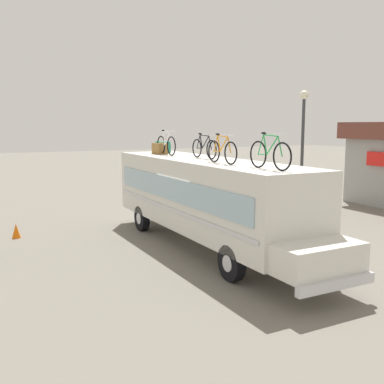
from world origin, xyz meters
name	(u,v)px	position (x,y,z in m)	size (l,w,h in m)	color
ground_plane	(204,246)	(0.00, 0.00, 0.00)	(120.00, 120.00, 0.00)	slate
bus	(206,195)	(0.17, 0.00, 1.81)	(11.37, 2.47, 3.03)	silver
luggage_bag_1	(163,147)	(-4.14, 0.31, 3.26)	(0.69, 0.41, 0.46)	#1E7F66
luggage_bag_2	(160,149)	(-3.20, -0.23, 3.25)	(0.72, 0.42, 0.44)	olive
rooftop_bicycle_1	(166,145)	(-2.54, -0.26, 3.43)	(1.69, 0.44, 0.97)	black
rooftop_bicycle_2	(204,148)	(-0.28, 0.16, 3.40)	(1.69, 0.44, 0.88)	black
rooftop_bicycle_3	(222,151)	(1.82, -0.39, 3.41)	(1.64, 0.44, 0.90)	black
rooftop_bicycle_4	(270,154)	(3.93, -0.24, 3.43)	(1.74, 0.44, 0.97)	black
traffic_cone	(16,231)	(-4.22, -5.67, 0.27)	(0.32, 0.32, 0.54)	orange
street_lamp	(303,135)	(-2.32, 6.35, 3.74)	(0.40, 0.40, 5.70)	#38383D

